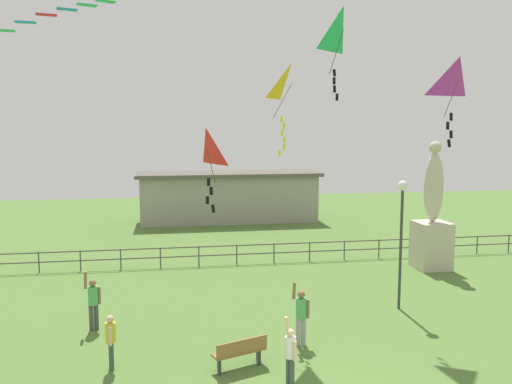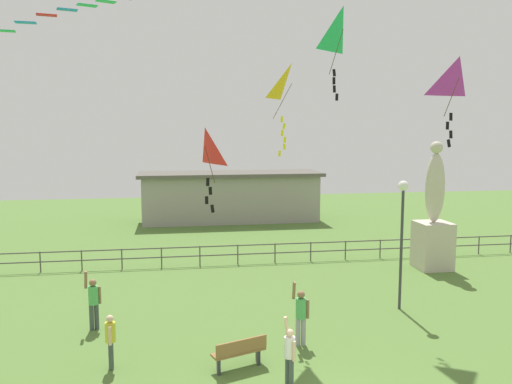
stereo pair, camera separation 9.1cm
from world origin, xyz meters
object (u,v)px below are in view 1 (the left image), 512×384
at_px(person_2, 111,338).
at_px(kite_0, 206,149).
at_px(kite_1, 459,81).
at_px(person_3, 93,300).
at_px(person_4, 301,313).
at_px(lamppost, 402,217).
at_px(person_6, 290,353).
at_px(kite_4, 343,32).
at_px(kite_3, 291,87).
at_px(park_bench, 240,352).
at_px(statue_monument, 432,226).

distance_m(person_2, kite_0, 5.83).
relative_size(kite_0, kite_1, 0.96).
xyz_separation_m(person_2, kite_1, (8.64, -1.90, 6.72)).
relative_size(person_3, person_4, 1.00).
bearing_deg(lamppost, person_6, -136.58).
height_order(person_3, kite_0, kite_0).
bearing_deg(kite_4, person_2, -178.46).
height_order(kite_0, kite_3, kite_3).
xyz_separation_m(park_bench, kite_1, (5.22, -1.34, 7.12)).
relative_size(statue_monument, kite_1, 2.74).
distance_m(person_3, kite_3, 9.31).
bearing_deg(kite_1, person_4, 141.38).
relative_size(person_2, kite_1, 0.69).
xyz_separation_m(lamppost, kite_0, (-7.19, -4.51, 2.59)).
height_order(statue_monument, person_6, statue_monument).
distance_m(lamppost, kite_1, 6.68).
height_order(person_6, kite_4, kite_4).
bearing_deg(statue_monument, kite_0, -139.44).
relative_size(person_2, kite_4, 0.59).
relative_size(kite_1, kite_4, 0.86).
bearing_deg(person_6, kite_3, 77.16).
xyz_separation_m(person_3, person_4, (6.27, -2.25, 0.00)).
bearing_deg(kite_1, kite_0, 174.79).
relative_size(lamppost, person_2, 3.12).
distance_m(person_2, person_4, 5.46).
distance_m(person_2, person_6, 4.84).
relative_size(person_2, kite_3, 0.51).
relative_size(person_4, kite_1, 0.91).
relative_size(person_2, kite_0, 0.72).
relative_size(park_bench, kite_1, 0.72).
bearing_deg(person_4, kite_4, -27.71).
bearing_deg(kite_3, kite_1, -55.57).
relative_size(person_3, kite_3, 0.68).
xyz_separation_m(statue_monument, person_3, (-14.44, -5.21, -1.03)).
height_order(person_2, kite_0, kite_0).
bearing_deg(person_6, person_3, 139.18).
bearing_deg(person_6, kite_1, -2.40).
bearing_deg(statue_monument, person_4, -137.58).
relative_size(park_bench, person_6, 0.88).
relative_size(statue_monument, park_bench, 3.81).
bearing_deg(person_6, person_4, 69.61).
xyz_separation_m(person_6, kite_3, (1.00, 4.37, 6.88)).
bearing_deg(person_3, kite_4, -20.84).
xyz_separation_m(kite_1, kite_4, (-2.26, 2.07, 1.47)).
bearing_deg(statue_monument, kite_3, -145.76).
bearing_deg(lamppost, kite_0, -147.88).
xyz_separation_m(statue_monument, kite_4, (-7.20, -7.96, 7.04)).
bearing_deg(statue_monument, person_6, -132.57).
bearing_deg(person_4, statue_monument, 42.42).
height_order(kite_0, kite_1, kite_1).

